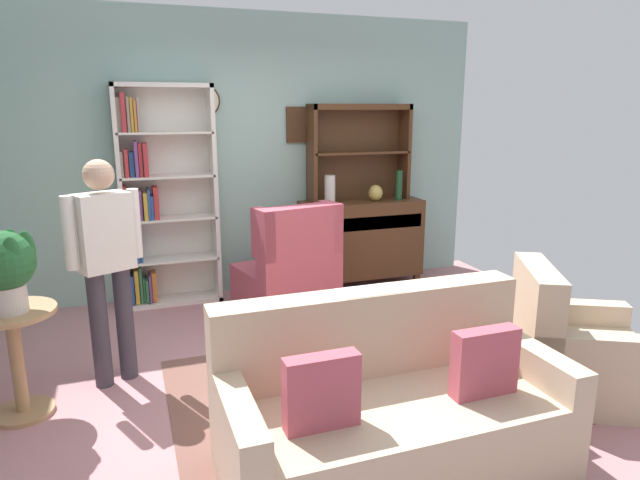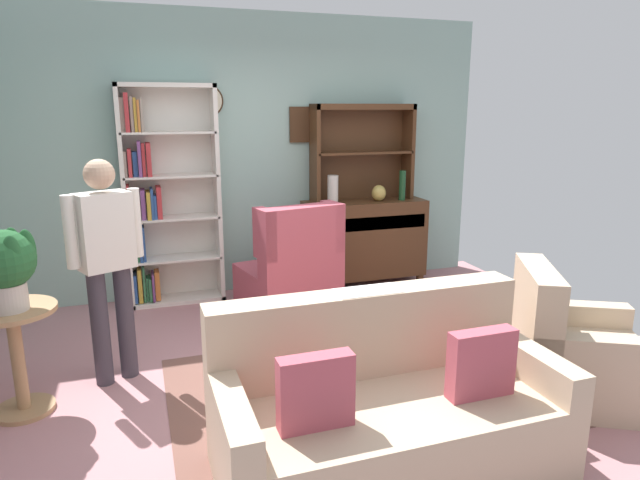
% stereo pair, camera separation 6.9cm
% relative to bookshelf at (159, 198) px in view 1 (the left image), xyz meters
% --- Properties ---
extents(ground_plane, '(5.40, 4.60, 0.02)m').
position_rel_bookshelf_xyz_m(ground_plane, '(0.91, -1.94, -1.05)').
color(ground_plane, '#B27A7F').
extents(wall_back, '(5.00, 0.09, 2.80)m').
position_rel_bookshelf_xyz_m(wall_back, '(0.91, 0.19, 0.36)').
color(wall_back, '#93B7AD').
rests_on(wall_back, ground_plane).
extents(area_rug, '(2.50, 1.77, 0.01)m').
position_rel_bookshelf_xyz_m(area_rug, '(1.11, -2.24, -1.04)').
color(area_rug, brown).
rests_on(area_rug, ground_plane).
extents(bookshelf, '(0.90, 0.30, 2.10)m').
position_rel_bookshelf_xyz_m(bookshelf, '(0.00, 0.00, 0.00)').
color(bookshelf, silver).
rests_on(bookshelf, ground_plane).
extents(sideboard, '(1.30, 0.45, 0.92)m').
position_rel_bookshelf_xyz_m(sideboard, '(2.06, -0.08, -0.53)').
color(sideboard, '#4C2D19').
rests_on(sideboard, ground_plane).
extents(sideboard_hutch, '(1.10, 0.26, 1.00)m').
position_rel_bookshelf_xyz_m(sideboard_hutch, '(2.06, 0.02, 0.52)').
color(sideboard_hutch, '#4C2D19').
rests_on(sideboard_hutch, sideboard).
extents(vase_tall, '(0.11, 0.11, 0.29)m').
position_rel_bookshelf_xyz_m(vase_tall, '(1.67, -0.16, 0.02)').
color(vase_tall, beige).
rests_on(vase_tall, sideboard).
extents(vase_round, '(0.15, 0.15, 0.17)m').
position_rel_bookshelf_xyz_m(vase_round, '(2.19, -0.15, -0.04)').
color(vase_round, tan).
rests_on(vase_round, sideboard).
extents(bottle_wine, '(0.07, 0.07, 0.32)m').
position_rel_bookshelf_xyz_m(bottle_wine, '(2.45, -0.17, 0.04)').
color(bottle_wine, '#194223').
rests_on(bottle_wine, sideboard).
extents(couch_floral, '(1.81, 0.86, 0.90)m').
position_rel_bookshelf_xyz_m(couch_floral, '(0.94, -3.04, -0.73)').
color(couch_floral, '#C6AD8E').
rests_on(couch_floral, ground_plane).
extents(armchair_floral, '(1.04, 1.03, 0.88)m').
position_rel_bookshelf_xyz_m(armchair_floral, '(2.43, -2.76, -0.75)').
color(armchair_floral, '#C6AD8E').
rests_on(armchair_floral, ground_plane).
extents(wingback_chair, '(0.93, 0.94, 1.05)m').
position_rel_bookshelf_xyz_m(wingback_chair, '(1.08, -0.69, -0.66)').
color(wingback_chair, '#B74C5B').
rests_on(wingback_chair, ground_plane).
extents(plant_stand, '(0.52, 0.52, 0.70)m').
position_rel_bookshelf_xyz_m(plant_stand, '(-1.01, -1.83, -0.62)').
color(plant_stand, '#A87F56').
rests_on(plant_stand, ground_plane).
extents(potted_plant_large, '(0.36, 0.36, 0.49)m').
position_rel_bookshelf_xyz_m(potted_plant_large, '(-1.00, -1.87, -0.06)').
color(potted_plant_large, beige).
rests_on(potted_plant_large, plant_stand).
extents(person_reading, '(0.51, 0.32, 1.56)m').
position_rel_bookshelf_xyz_m(person_reading, '(-0.45, -1.56, -0.14)').
color(person_reading, '#38333D').
rests_on(person_reading, ground_plane).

